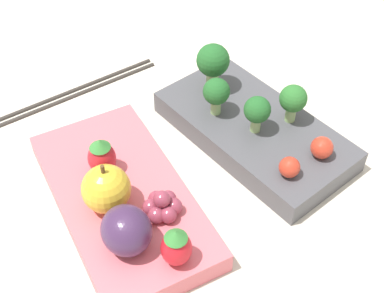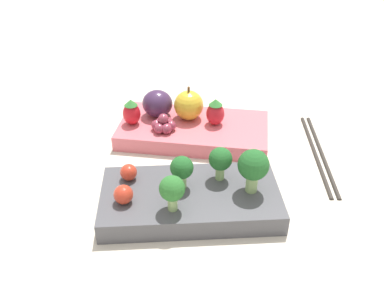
# 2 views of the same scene
# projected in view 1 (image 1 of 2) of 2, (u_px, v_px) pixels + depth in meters

# --- Properties ---
(ground_plane) EXTENTS (4.00, 4.00, 0.00)m
(ground_plane) POSITION_uv_depth(u_px,v_px,m) (191.00, 168.00, 0.57)
(ground_plane) COLOR beige
(bento_box_savoury) EXTENTS (0.23, 0.14, 0.03)m
(bento_box_savoury) POSITION_uv_depth(u_px,v_px,m) (254.00, 131.00, 0.59)
(bento_box_savoury) COLOR #4C4C51
(bento_box_savoury) RESTS_ON ground_plane
(bento_box_fruit) EXTENTS (0.24, 0.13, 0.02)m
(bento_box_fruit) POSITION_uv_depth(u_px,v_px,m) (122.00, 199.00, 0.53)
(bento_box_fruit) COLOR #DB6670
(bento_box_fruit) RESTS_ON ground_plane
(broccoli_floret_0) EXTENTS (0.03, 0.03, 0.05)m
(broccoli_floret_0) POSITION_uv_depth(u_px,v_px,m) (216.00, 93.00, 0.57)
(broccoli_floret_0) COLOR #93B770
(broccoli_floret_0) RESTS_ON bento_box_savoury
(broccoli_floret_1) EXTENTS (0.03, 0.03, 0.05)m
(broccoli_floret_1) POSITION_uv_depth(u_px,v_px,m) (293.00, 100.00, 0.57)
(broccoli_floret_1) COLOR #93B770
(broccoli_floret_1) RESTS_ON bento_box_savoury
(broccoli_floret_2) EXTENTS (0.04, 0.04, 0.06)m
(broccoli_floret_2) POSITION_uv_depth(u_px,v_px,m) (213.00, 62.00, 0.60)
(broccoli_floret_2) COLOR #93B770
(broccoli_floret_2) RESTS_ON bento_box_savoury
(broccoli_floret_3) EXTENTS (0.03, 0.03, 0.04)m
(broccoli_floret_3) POSITION_uv_depth(u_px,v_px,m) (257.00, 111.00, 0.55)
(broccoli_floret_3) COLOR #93B770
(broccoli_floret_3) RESTS_ON bento_box_savoury
(cherry_tomato_0) EXTENTS (0.02, 0.02, 0.02)m
(cherry_tomato_0) POSITION_uv_depth(u_px,v_px,m) (322.00, 148.00, 0.54)
(cherry_tomato_0) COLOR red
(cherry_tomato_0) RESTS_ON bento_box_savoury
(cherry_tomato_1) EXTENTS (0.02, 0.02, 0.02)m
(cherry_tomato_1) POSITION_uv_depth(u_px,v_px,m) (289.00, 167.00, 0.52)
(cherry_tomato_1) COLOR red
(cherry_tomato_1) RESTS_ON bento_box_savoury
(apple) EXTENTS (0.05, 0.05, 0.05)m
(apple) POSITION_uv_depth(u_px,v_px,m) (106.00, 189.00, 0.49)
(apple) COLOR gold
(apple) RESTS_ON bento_box_fruit
(strawberry_0) EXTENTS (0.03, 0.03, 0.04)m
(strawberry_0) POSITION_uv_depth(u_px,v_px,m) (176.00, 246.00, 0.45)
(strawberry_0) COLOR red
(strawberry_0) RESTS_ON bento_box_fruit
(strawberry_1) EXTENTS (0.03, 0.03, 0.04)m
(strawberry_1) POSITION_uv_depth(u_px,v_px,m) (102.00, 156.00, 0.52)
(strawberry_1) COLOR red
(strawberry_1) RESTS_ON bento_box_fruit
(plum) EXTENTS (0.05, 0.04, 0.04)m
(plum) POSITION_uv_depth(u_px,v_px,m) (126.00, 230.00, 0.46)
(plum) COLOR #42284C
(plum) RESTS_ON bento_box_fruit
(grape_cluster) EXTENTS (0.04, 0.03, 0.03)m
(grape_cluster) POSITION_uv_depth(u_px,v_px,m) (162.00, 206.00, 0.49)
(grape_cluster) COLOR #93384C
(grape_cluster) RESTS_ON bento_box_fruit
(chopsticks_pair) EXTENTS (0.02, 0.21, 0.01)m
(chopsticks_pair) POSITION_uv_depth(u_px,v_px,m) (78.00, 90.00, 0.66)
(chopsticks_pair) COLOR #332D28
(chopsticks_pair) RESTS_ON ground_plane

